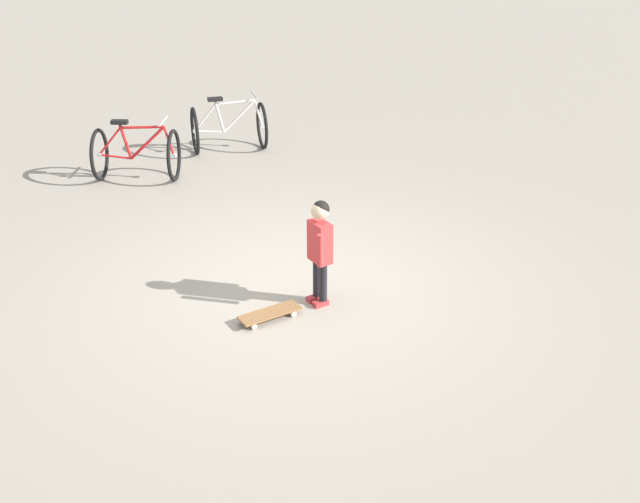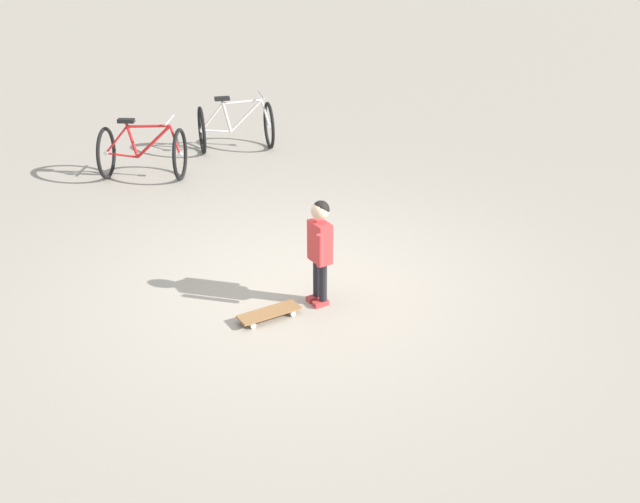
% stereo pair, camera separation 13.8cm
% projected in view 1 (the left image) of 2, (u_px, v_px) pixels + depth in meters
% --- Properties ---
extents(ground_plane, '(50.00, 50.00, 0.00)m').
position_uv_depth(ground_plane, '(294.00, 286.00, 7.52)').
color(ground_plane, '#9E9384').
extents(child_person, '(0.33, 0.28, 1.06)m').
position_uv_depth(child_person, '(320.00, 241.00, 6.94)').
color(child_person, black).
rests_on(child_person, ground).
extents(skateboard, '(0.62, 0.43, 0.07)m').
position_uv_depth(skateboard, '(270.00, 313.00, 6.92)').
color(skateboard, olive).
rests_on(skateboard, ground).
extents(bicycle_mid, '(1.15, 1.28, 0.85)m').
position_uv_depth(bicycle_mid, '(136.00, 153.00, 10.07)').
color(bicycle_mid, black).
rests_on(bicycle_mid, ground).
extents(bicycle_far, '(1.27, 1.25, 0.85)m').
position_uv_depth(bicycle_far, '(229.00, 127.00, 11.17)').
color(bicycle_far, black).
rests_on(bicycle_far, ground).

